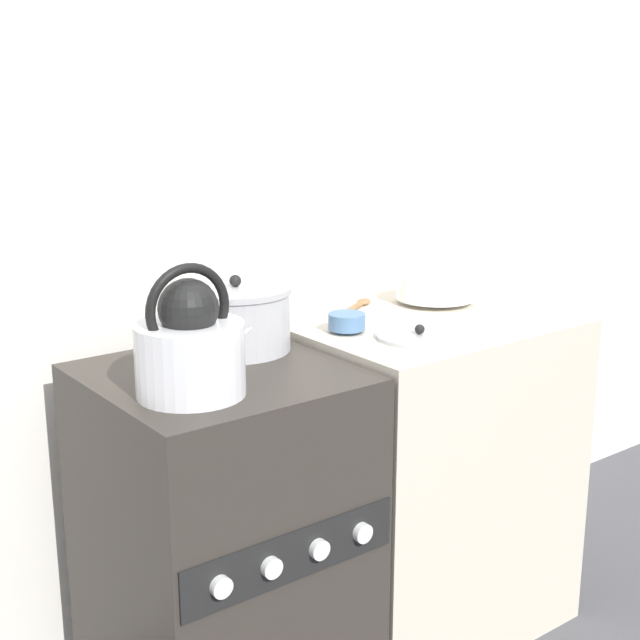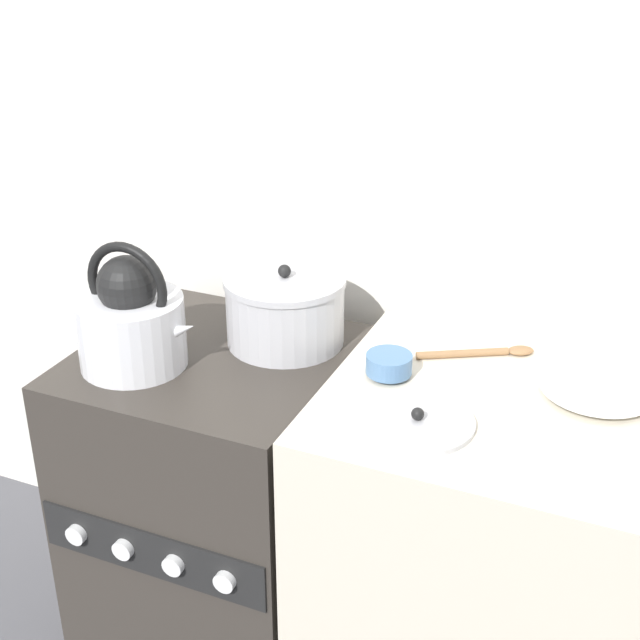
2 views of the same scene
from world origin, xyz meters
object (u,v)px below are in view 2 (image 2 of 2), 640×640
(kettle, at_px, (131,321))
(small_ceramic_bowl, at_px, (389,364))
(enamel_bowl, at_px, (600,375))
(cooking_pot, at_px, (285,310))
(stove, at_px, (219,516))
(loose_pot_lid, at_px, (417,422))

(kettle, height_order, small_ceramic_bowl, kettle)
(kettle, height_order, enamel_bowl, kettle)
(kettle, bearing_deg, enamel_bowl, 14.03)
(enamel_bowl, bearing_deg, cooking_pot, -179.35)
(kettle, height_order, cooking_pot, kettle)
(cooking_pot, bearing_deg, stove, -135.40)
(stove, bearing_deg, cooking_pot, 44.60)
(stove, relative_size, cooking_pot, 3.27)
(stove, height_order, small_ceramic_bowl, small_ceramic_bowl)
(enamel_bowl, relative_size, small_ceramic_bowl, 2.38)
(kettle, bearing_deg, loose_pot_lid, -1.20)
(stove, relative_size, kettle, 3.16)
(enamel_bowl, bearing_deg, stove, -170.68)
(cooking_pot, relative_size, enamel_bowl, 1.19)
(stove, xyz_separation_m, cooking_pot, (0.12, 0.12, 0.50))
(stove, bearing_deg, kettle, -141.00)
(stove, height_order, kettle, kettle)
(cooking_pot, xyz_separation_m, enamel_bowl, (0.66, 0.01, -0.02))
(stove, xyz_separation_m, kettle, (-0.12, -0.10, 0.53))
(kettle, bearing_deg, stove, 39.00)
(cooking_pot, bearing_deg, kettle, -138.05)
(cooking_pot, bearing_deg, small_ceramic_bowl, -17.37)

